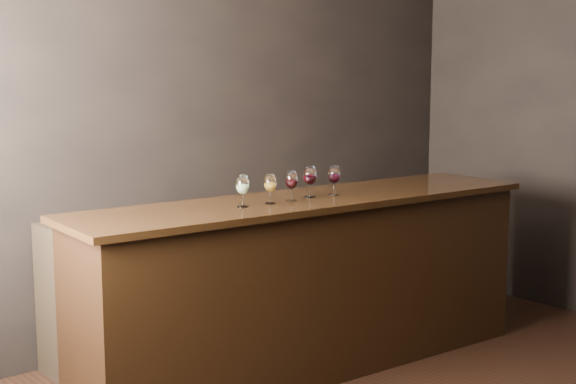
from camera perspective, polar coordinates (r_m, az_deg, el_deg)
room_shell at (r=3.82m, az=8.33°, el=7.82°), size 5.02×4.52×2.81m
bar_counter at (r=5.03m, az=1.54°, el=-6.75°), size 3.04×0.85×1.05m
bar_top at (r=4.91m, az=1.56°, el=-0.61°), size 3.14×0.93×0.04m
back_bar_shelf at (r=5.65m, az=-4.38°, el=-5.60°), size 2.62×0.40×0.94m
glass_white at (r=4.55m, az=-3.25°, el=0.45°), size 0.08×0.08×0.18m
glass_amber at (r=4.66m, az=-1.27°, el=0.58°), size 0.07×0.07×0.17m
glass_red_a at (r=4.76m, az=0.25°, el=0.81°), size 0.08×0.08×0.18m
glass_red_b at (r=4.90m, az=1.58°, el=1.12°), size 0.08×0.08×0.19m
glass_red_c at (r=4.99m, az=3.30°, el=1.19°), size 0.08×0.08×0.18m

